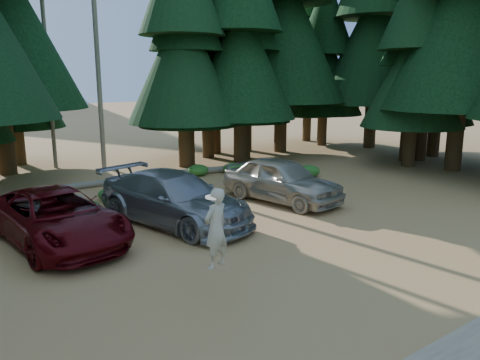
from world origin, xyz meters
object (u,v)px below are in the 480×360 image
(frisbee_player, at_px, (216,228))
(silver_minivan_center, at_px, (174,199))
(red_pickup, at_px, (57,217))
(log_mid, at_px, (95,184))
(log_right, at_px, (206,170))
(silver_minivan_right, at_px, (282,180))
(log_left, at_px, (26,204))

(frisbee_player, bearing_deg, silver_minivan_center, -124.67)
(red_pickup, relative_size, log_mid, 1.65)
(silver_minivan_center, relative_size, log_mid, 1.71)
(frisbee_player, xyz_separation_m, log_mid, (1.30, 11.49, -1.35))
(frisbee_player, relative_size, log_right, 0.35)
(silver_minivan_right, distance_m, frisbee_player, 8.03)
(silver_minivan_center, xyz_separation_m, log_right, (4.99, 6.19, -0.66))
(red_pickup, relative_size, log_right, 1.12)
(silver_minivan_right, relative_size, log_right, 1.00)
(red_pickup, distance_m, log_mid, 7.03)
(red_pickup, xyz_separation_m, silver_minivan_right, (8.02, -0.15, 0.07))
(log_left, distance_m, log_right, 8.51)
(red_pickup, bearing_deg, silver_minivan_center, -11.28)
(red_pickup, distance_m, silver_minivan_center, 3.50)
(log_right, bearing_deg, log_left, -157.99)
(frisbee_player, bearing_deg, log_left, -96.11)
(silver_minivan_right, bearing_deg, frisbee_player, -150.07)
(frisbee_player, distance_m, log_left, 9.99)
(frisbee_player, height_order, log_right, frisbee_player)
(silver_minivan_center, bearing_deg, frisbee_player, -122.64)
(silver_minivan_center, bearing_deg, log_mid, 78.75)
(frisbee_player, xyz_separation_m, log_right, (6.63, 11.15, -1.33))
(red_pickup, bearing_deg, silver_minivan_right, -7.79)
(frisbee_player, distance_m, log_right, 13.04)
(log_right, bearing_deg, silver_minivan_right, -81.85)
(red_pickup, xyz_separation_m, frisbee_player, (1.85, -5.24, 0.73))
(silver_minivan_center, relative_size, log_left, 1.48)
(frisbee_player, bearing_deg, silver_minivan_right, -156.82)
(red_pickup, height_order, log_mid, red_pickup)
(silver_minivan_right, height_order, log_right, silver_minivan_right)
(silver_minivan_right, height_order, frisbee_player, frisbee_player)
(silver_minivan_center, height_order, log_mid, silver_minivan_center)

